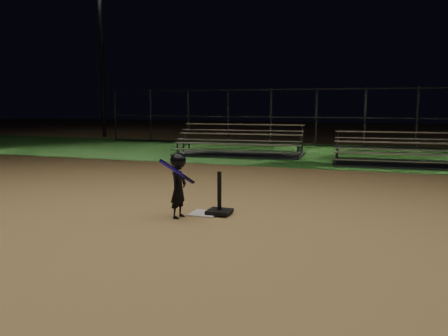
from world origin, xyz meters
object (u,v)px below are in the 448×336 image
home_plate (204,214)px  bleacher_left (240,149)px  batting_tee (219,206)px  child_batter (178,183)px  light_pole_left (101,46)px  bleacher_right (403,159)px

home_plate → bleacher_left: bleacher_left is taller
home_plate → batting_tee: size_ratio=0.64×
child_batter → bleacher_left: (-1.79, 9.03, -0.34)m
batting_tee → child_batter: size_ratio=0.66×
home_plate → light_pole_left: light_pole_left is taller
bleacher_left → light_pole_left: size_ratio=0.56×
batting_tee → home_plate: bearing=-167.1°
home_plate → child_batter: size_ratio=0.43×
home_plate → bleacher_right: bearing=66.4°
child_batter → bleacher_right: 8.82m
bleacher_right → light_pole_left: 17.63m
bleacher_left → home_plate: bearing=-80.1°
child_batter → bleacher_left: size_ratio=0.23×
bleacher_left → bleacher_right: bleacher_left is taller
child_batter → light_pole_left: 19.74m
batting_tee → bleacher_left: (-2.35, 8.62, 0.08)m
batting_tee → bleacher_right: (3.10, 7.62, 0.06)m
bleacher_right → light_pole_left: bearing=151.1°
home_plate → bleacher_right: (3.35, 7.68, 0.19)m
bleacher_left → light_pole_left: bearing=144.0°
home_plate → bleacher_right: 8.38m
bleacher_left → bleacher_right: (5.45, -1.00, -0.02)m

